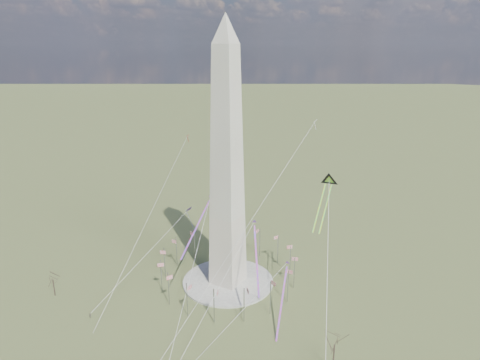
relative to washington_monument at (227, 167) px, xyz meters
The scene contains 14 objects.
ground 47.95m from the washington_monument, ahead, with size 2000.00×2000.00×0.00m, color #4F5B2D.
plaza 47.55m from the washington_monument, ahead, with size 36.00×36.00×0.80m, color beige.
washington_monument is the anchor object (origin of this frame).
flagpole_ring 40.68m from the washington_monument, 169.63° to the right, with size 54.40×54.40×13.00m.
tree_near 69.42m from the washington_monument, 25.77° to the right, with size 8.19×8.19×14.34m.
tree_far 77.49m from the washington_monument, 140.42° to the right, with size 5.79×5.79×10.13m.
person_west 70.58m from the washington_monument, 122.56° to the right, with size 0.87×0.68×1.79m, color gray.
kite_delta_black 36.82m from the washington_monument, 15.25° to the left, with size 7.57×19.39×15.86m.
kite_diamond_purple 39.86m from the washington_monument, 158.03° to the left, with size 2.29×3.46×10.37m.
kite_streamer_left 30.53m from the washington_monument, 26.78° to the right, with size 14.76×21.35×16.92m.
kite_streamer_mid 20.60m from the washington_monument, 112.35° to the right, with size 4.84×23.54×16.21m.
kite_streamer_right 47.36m from the washington_monument, 14.04° to the right, with size 8.89×23.59×16.73m.
kite_small_red 50.10m from the washington_monument, 144.44° to the left, with size 1.04×1.60×3.90m.
kite_small_white 49.96m from the washington_monument, 72.02° to the left, with size 1.20×1.95×4.47m.
Camera 1 is at (82.15, -125.56, 91.00)m, focal length 32.00 mm.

